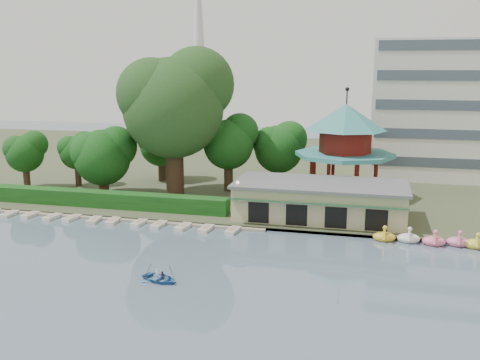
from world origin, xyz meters
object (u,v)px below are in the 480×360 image
(boathouse, at_px, (320,200))
(big_tree, at_px, (175,100))
(rowboat_with_passengers, at_px, (160,276))
(dock, at_px, (116,218))
(pavilion, at_px, (345,141))

(boathouse, relative_size, big_tree, 0.99)
(boathouse, distance_m, rowboat_with_passengers, 22.67)
(dock, xyz_separation_m, big_tree, (3.17, 11.00, 12.34))
(dock, distance_m, pavilion, 29.14)
(boathouse, bearing_deg, dock, -167.76)
(pavilion, distance_m, big_tree, 21.75)
(pavilion, bearing_deg, dock, -148.34)
(big_tree, relative_size, rowboat_with_passengers, 3.65)
(dock, distance_m, big_tree, 16.84)
(boathouse, bearing_deg, rowboat_with_passengers, -118.01)
(pavilion, bearing_deg, big_tree, -169.67)
(pavilion, distance_m, rowboat_with_passengers, 33.27)
(big_tree, height_order, rowboat_with_passengers, big_tree)
(boathouse, relative_size, rowboat_with_passengers, 3.62)
(dock, distance_m, rowboat_with_passengers, 18.98)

